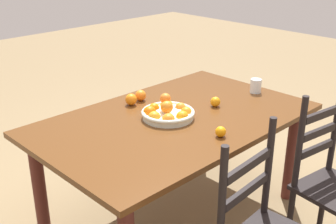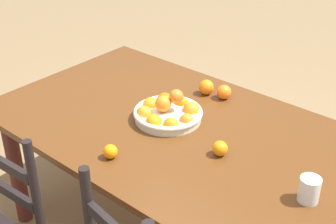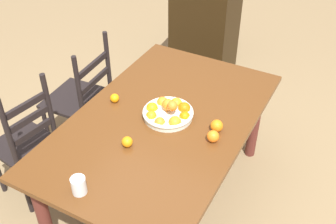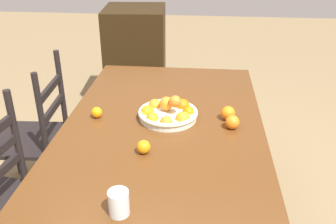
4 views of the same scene
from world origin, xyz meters
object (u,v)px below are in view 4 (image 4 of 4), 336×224
fruit_bowl (168,113)px  orange_loose_2 (232,122)px  orange_loose_0 (228,113)px  drinking_glass (119,203)px  dining_table (164,137)px  orange_loose_3 (144,147)px  chair_by_cabinet (34,137)px  cabinet (136,58)px  orange_loose_1 (97,112)px

fruit_bowl → orange_loose_2: 0.35m
fruit_bowl → orange_loose_0: fruit_bowl is taller
orange_loose_2 → drinking_glass: size_ratio=0.74×
dining_table → orange_loose_3: size_ratio=26.31×
dining_table → orange_loose_2: bearing=-95.7°
dining_table → orange_loose_3: bearing=169.2°
fruit_bowl → orange_loose_3: bearing=167.2°
orange_loose_0 → chair_by_cabinet: bearing=81.3°
chair_by_cabinet → cabinet: bearing=160.9°
cabinet → orange_loose_0: size_ratio=12.73×
orange_loose_0 → orange_loose_2: (-0.10, -0.02, -0.00)m
cabinet → orange_loose_0: (-1.69, -0.81, 0.28)m
fruit_bowl → orange_loose_3: (-0.36, 0.08, -0.00)m
fruit_bowl → orange_loose_3: size_ratio=5.03×
orange_loose_0 → dining_table: bearing=100.2°
fruit_bowl → orange_loose_1: (-0.03, 0.40, -0.00)m
cabinet → orange_loose_1: bearing=179.0°
drinking_glass → dining_table: bearing=-6.8°
fruit_bowl → chair_by_cabinet: bearing=77.2°
dining_table → drinking_glass: (-0.73, 0.09, 0.15)m
orange_loose_3 → orange_loose_1: bearing=43.3°
fruit_bowl → orange_loose_1: bearing=94.0°
chair_by_cabinet → orange_loose_3: chair_by_cabinet is taller
orange_loose_0 → orange_loose_3: 0.56m
dining_table → chair_by_cabinet: (0.25, 0.89, -0.20)m
chair_by_cabinet → cabinet: size_ratio=0.98×
cabinet → orange_loose_0: cabinet is taller
dining_table → chair_by_cabinet: chair_by_cabinet is taller
dining_table → orange_loose_0: 0.38m
chair_by_cabinet → orange_loose_1: (-0.23, -0.51, 0.33)m
drinking_glass → fruit_bowl: bearing=-8.0°
orange_loose_0 → orange_loose_2: bearing=-169.7°
cabinet → orange_loose_1: 1.76m
chair_by_cabinet → orange_loose_0: bearing=77.9°
orange_loose_0 → orange_loose_2: 0.10m
orange_loose_3 → drinking_glass: 0.42m
cabinet → orange_loose_1: cabinet is taller
cabinet → orange_loose_2: 2.00m
dining_table → cabinet: cabinet is taller
dining_table → orange_loose_0: size_ratio=22.19×
cabinet → chair_by_cabinet: bearing=160.3°
orange_loose_2 → orange_loose_3: 0.51m
orange_loose_0 → orange_loose_1: orange_loose_0 is taller
fruit_bowl → drinking_glass: 0.79m
orange_loose_2 → drinking_glass: drinking_glass is taller
dining_table → cabinet: bearing=14.9°
orange_loose_1 → orange_loose_3: size_ratio=0.93×
dining_table → orange_loose_1: (0.02, 0.38, 0.13)m
fruit_bowl → dining_table: bearing=154.4°
orange_loose_0 → drinking_glass: bearing=151.3°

